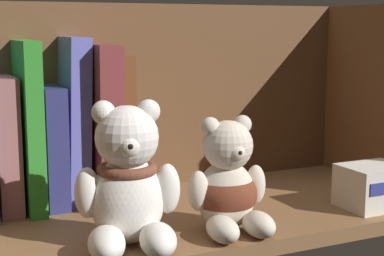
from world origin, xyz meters
TOP-DOWN VIEW (x-y plane):
  - shelf_board at (0.00, 0.00)cm, footprint 73.77×30.13cm
  - shelf_back_panel at (0.00, 15.66)cm, footprint 76.17×1.20cm
  - book_4 at (-20.48, 11.70)cm, footprint 3.01×11.24cm
  - book_5 at (-17.33, 11.70)cm, footprint 2.33×13.72cm
  - book_6 at (-14.18, 11.70)cm, footprint 3.01×10.83cm
  - book_7 at (-10.71, 11.70)cm, footprint 3.78×9.26cm
  - book_8 at (-7.02, 11.70)cm, footprint 3.65×14.36cm
  - book_9 at (-3.70, 11.70)cm, footprint 2.19×9.10cm
  - teddy_bear_larger at (-9.73, -8.98)cm, footprint 13.06×13.42cm
  - teddy_bear_smaller at (3.30, -9.31)cm, footprint 10.61×11.08cm
  - small_product_box at (26.84, -9.36)cm, footprint 9.03×7.37cm

SIDE VIEW (x-z plane):
  - shelf_board at x=0.00cm, z-range 0.00..2.00cm
  - small_product_box at x=26.84cm, z-range 2.00..8.07cm
  - teddy_bear_smaller at x=3.30cm, z-range 0.44..14.98cm
  - teddy_bear_larger at x=-9.73cm, z-range 0.75..17.89cm
  - book_6 at x=-14.18cm, z-range 2.00..19.18cm
  - book_4 at x=-20.48cm, z-range 2.00..20.78cm
  - book_9 at x=-3.70cm, z-range 2.00..23.36cm
  - book_8 at x=-7.02cm, z-range 1.99..25.02cm
  - book_5 at x=-17.33cm, z-range 2.00..25.61cm
  - book_7 at x=-10.71cm, z-range 1.96..26.04cm
  - shelf_back_panel at x=0.00cm, z-range 0.00..30.97cm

